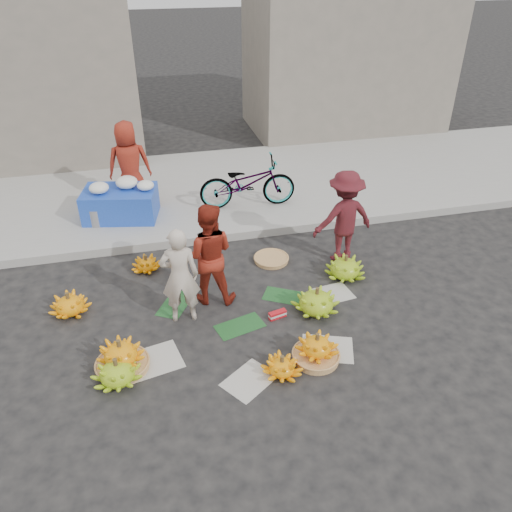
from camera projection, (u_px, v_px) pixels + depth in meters
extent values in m
plane|color=black|center=(244.00, 316.00, 6.96)|extent=(80.00, 80.00, 0.00)
cube|color=#999691|center=(217.00, 236.00, 8.73)|extent=(40.00, 0.25, 0.15)
cube|color=#999691|center=(200.00, 188.00, 10.47)|extent=(40.00, 4.00, 0.12)
cube|color=gray|center=(348.00, 31.00, 12.88)|extent=(5.00, 3.00, 5.00)
cylinder|color=#B27F4A|center=(123.00, 365.00, 6.09)|extent=(0.64, 0.64, 0.09)
cylinder|color=#4B381E|center=(119.00, 344.00, 5.91)|extent=(0.05, 0.05, 0.12)
cylinder|color=#4B381E|center=(115.00, 363.00, 5.76)|extent=(0.05, 0.05, 0.12)
cylinder|color=#B27F4A|center=(316.00, 356.00, 6.21)|extent=(0.58, 0.58, 0.09)
cylinder|color=#4B381E|center=(317.00, 338.00, 6.05)|extent=(0.05, 0.05, 0.12)
cylinder|color=#4B381E|center=(282.00, 360.00, 5.91)|extent=(0.05, 0.05, 0.12)
cylinder|color=#4B381E|center=(317.00, 292.00, 6.86)|extent=(0.05, 0.05, 0.12)
cylinder|color=#4B381E|center=(346.00, 259.00, 7.61)|extent=(0.05, 0.05, 0.12)
cylinder|color=#4B381E|center=(67.00, 297.00, 6.87)|extent=(0.05, 0.05, 0.12)
cylinder|color=#4B381E|center=(146.00, 259.00, 7.83)|extent=(0.05, 0.05, 0.12)
cylinder|color=#B27F4A|center=(271.00, 259.00, 8.16)|extent=(0.66, 0.66, 0.06)
cube|color=red|center=(278.00, 314.00, 6.90)|extent=(0.26, 0.14, 0.10)
imported|color=beige|center=(180.00, 276.00, 6.55)|extent=(0.53, 0.37, 1.41)
imported|color=#A12B18|center=(208.00, 254.00, 6.91)|extent=(0.86, 0.74, 1.52)
imported|color=maroon|center=(344.00, 217.00, 7.82)|extent=(1.04, 0.66, 1.54)
cube|color=#1C41B8|center=(121.00, 204.00, 9.10)|extent=(1.43, 1.05, 0.54)
ellipsoid|color=white|center=(99.00, 188.00, 8.80)|extent=(0.34, 0.34, 0.19)
ellipsoid|color=white|center=(127.00, 183.00, 8.98)|extent=(0.39, 0.39, 0.21)
ellipsoid|color=white|center=(146.00, 186.00, 8.92)|extent=(0.30, 0.30, 0.17)
cylinder|color=slate|center=(96.00, 216.00, 8.91)|extent=(0.28, 0.28, 0.32)
imported|color=#A12B18|center=(129.00, 164.00, 9.28)|extent=(0.80, 0.53, 1.62)
imported|color=gray|center=(248.00, 183.00, 9.38)|extent=(0.75, 1.85, 0.95)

